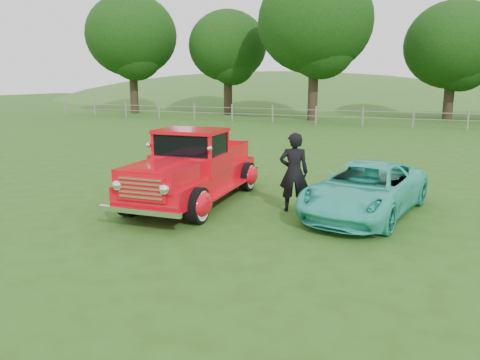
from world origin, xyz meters
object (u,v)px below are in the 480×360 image
at_px(red_pickup, 193,170).
at_px(man, 294,172).
at_px(tree_mid_west, 228,46).
at_px(tree_far_west, 131,36).
at_px(tree_near_west, 315,22).
at_px(tree_near_east, 454,45).
at_px(teal_sedan, 365,189).

height_order(red_pickup, man, man).
height_order(tree_mid_west, man, tree_mid_west).
bearing_deg(tree_far_west, tree_mid_west, 14.04).
bearing_deg(tree_mid_west, red_pickup, -67.54).
bearing_deg(tree_near_west, tree_near_east, 23.96).
xyz_separation_m(tree_far_west, tree_mid_west, (8.00, 2.00, -0.94)).
xyz_separation_m(tree_near_west, tree_near_east, (9.00, 4.00, -1.55)).
relative_size(tree_far_west, tree_mid_west, 1.17).
distance_m(tree_far_west, tree_near_west, 16.03).
bearing_deg(tree_near_west, man, -76.88).
distance_m(red_pickup, teal_sedan, 4.02).
xyz_separation_m(tree_far_west, tree_near_east, (25.00, 3.00, -1.24)).
bearing_deg(man, tree_far_west, -68.20).
relative_size(tree_far_west, tree_near_east, 1.19).
height_order(tree_near_west, red_pickup, tree_near_west).
bearing_deg(red_pickup, teal_sedan, 4.94).
relative_size(tree_near_east, man, 4.67).
xyz_separation_m(tree_near_east, red_pickup, (-5.99, -27.63, -4.45)).
bearing_deg(red_pickup, man, 1.60).
distance_m(tree_near_west, teal_sedan, 24.91).
bearing_deg(tree_near_east, man, -97.35).
height_order(tree_far_west, man, tree_far_west).
xyz_separation_m(tree_near_west, teal_sedan, (6.99, -23.08, -6.23)).
bearing_deg(tree_mid_west, man, -63.02).
height_order(tree_mid_west, red_pickup, tree_mid_west).
xyz_separation_m(red_pickup, man, (2.45, 0.19, 0.10)).
xyz_separation_m(tree_near_west, man, (5.46, -23.44, -5.91)).
relative_size(tree_far_west, teal_sedan, 2.44).
bearing_deg(red_pickup, tree_mid_west, 109.60).
bearing_deg(tree_far_west, tree_near_east, 6.84).
bearing_deg(teal_sedan, tree_near_west, 117.68).
relative_size(tree_near_west, red_pickup, 2.06).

